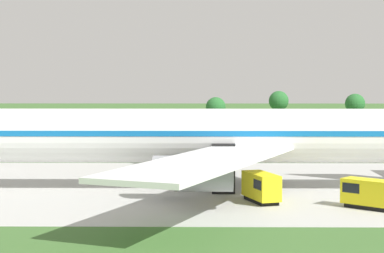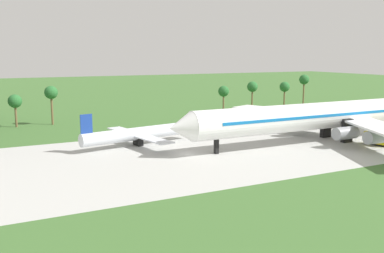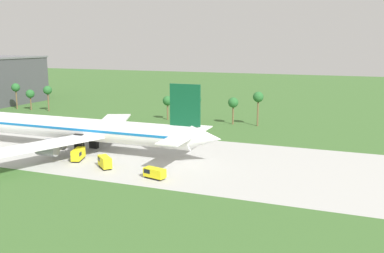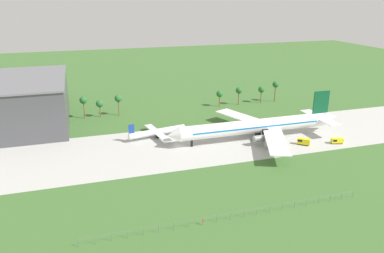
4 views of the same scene
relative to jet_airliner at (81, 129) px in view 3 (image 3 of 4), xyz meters
name	(u,v)px [view 3 (image 3 of 4)]	position (x,y,z in m)	size (l,w,h in m)	color
jet_airliner	(81,129)	(0.00, 0.00, 0.00)	(78.42, 60.55, 18.72)	white
regional_aircraft	(3,122)	(-40.79, 14.07, -3.22)	(25.57, 23.16, 7.70)	silver
baggage_tug	(154,173)	(28.62, -14.60, -4.51)	(5.14, 3.07, 2.28)	black
fuel_truck	(78,154)	(5.15, -8.66, -4.23)	(3.55, 5.65, 2.84)	black
catering_van	(105,162)	(14.65, -11.71, -4.30)	(5.06, 4.78, 2.71)	black
palm_tree_row	(127,96)	(-15.09, 50.60, 2.37)	(109.10, 3.60, 11.88)	brown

